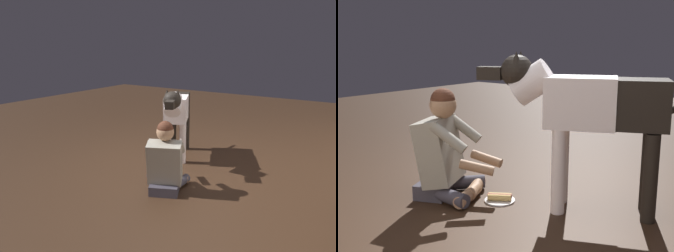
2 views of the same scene
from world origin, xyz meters
TOP-DOWN VIEW (x-y plane):
  - ground_plane at (0.00, 0.00)m, footprint 13.72×13.72m
  - person_sitting_on_floor at (0.74, 0.33)m, footprint 0.73×0.62m
  - large_dog at (-0.26, -0.12)m, footprint 1.43×0.74m
  - hot_dog_on_plate at (0.33, 0.15)m, footprint 0.24×0.24m

SIDE VIEW (x-z plane):
  - ground_plane at x=0.00m, z-range 0.00..0.00m
  - hot_dog_on_plate at x=0.33m, z-range -0.01..0.06m
  - person_sitting_on_floor at x=0.74m, z-range -0.08..0.80m
  - large_dog at x=-0.26m, z-range 0.18..1.34m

